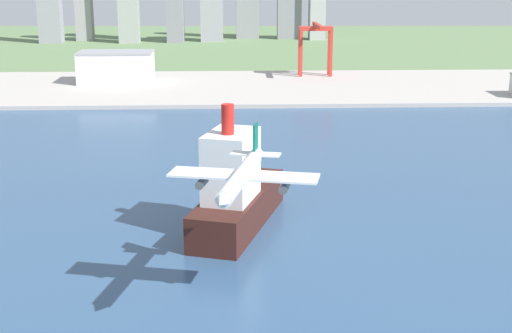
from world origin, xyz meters
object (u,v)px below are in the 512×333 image
warehouse_main (116,67)px  cargo_ship (236,193)px  port_crane_red (316,38)px  airplane_landing (242,176)px

warehouse_main → cargo_ship: bearing=-74.4°
cargo_ship → port_crane_red: 314.02m
airplane_landing → cargo_ship: 60.19m
airplane_landing → cargo_ship: (-0.86, 56.06, -21.89)m
airplane_landing → port_crane_red: airplane_landing is taller
airplane_landing → warehouse_main: 349.16m
port_crane_red → warehouse_main: size_ratio=0.89×
cargo_ship → warehouse_main: size_ratio=1.16×
port_crane_red → warehouse_main: 143.26m
cargo_ship → port_crane_red: size_ratio=1.30×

